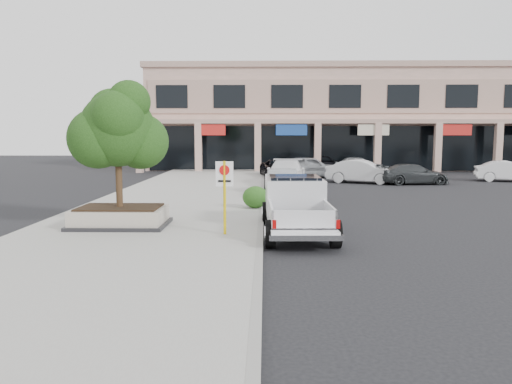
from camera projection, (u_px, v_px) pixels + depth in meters
The scene contains 19 objects.
ground at pixel (311, 243), 15.14m from camera, with size 120.00×120.00×0.00m, color black.
sidewalk at pixel (169, 210), 21.19m from camera, with size 8.00×52.00×0.15m, color gray.
curb at pixel (261, 210), 21.12m from camera, with size 0.20×52.00×0.15m, color gray.
strip_mall at pixel (362, 118), 48.14m from camera, with size 40.55×12.43×9.50m.
planter at pixel (120, 217), 17.02m from camera, with size 3.20×2.20×0.68m.
planter_tree at pixel (123, 130), 16.83m from camera, with size 2.90×2.55×4.00m.
no_parking_sign at pixel (225, 187), 15.50m from camera, with size 0.55×0.09×2.30m.
hedge at pixel (255, 197), 21.11m from camera, with size 1.10×0.99×0.94m, color #224D16.
pickup_truck at pixel (297, 207), 16.29m from camera, with size 2.17×5.86×1.85m, color silver, non-canonical shape.
curb_car_a at pixel (287, 188), 23.93m from camera, with size 1.70×4.22×1.44m, color #2B2D30.
curb_car_b at pixel (282, 183), 26.31m from camera, with size 1.50×4.31×1.42m, color #A5A8AD.
curb_car_c at pixel (286, 173), 31.32m from camera, with size 2.33×5.72×1.66m, color white.
curb_car_d at pixel (278, 169), 37.09m from camera, with size 2.30×4.98×1.38m, color black.
lot_car_a at pixel (310, 167), 37.37m from camera, with size 1.92×4.77×1.63m, color #95989C.
lot_car_b at pixel (362, 171), 33.30m from camera, with size 1.64×4.71×1.55m, color silver.
lot_car_c at pixel (413, 174), 32.56m from camera, with size 1.85×4.55×1.32m, color #2D3032.
lot_car_d at pixel (326, 164), 42.56m from camera, with size 2.30×4.99×1.39m, color black.
lot_car_e at pixel (358, 165), 41.82m from camera, with size 1.67×4.15×1.42m, color #929599.
lot_car_f at pixel (509, 171), 34.34m from camera, with size 1.50×4.31×1.42m, color silver.
Camera 1 is at (-1.40, -14.89, 3.30)m, focal length 35.00 mm.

